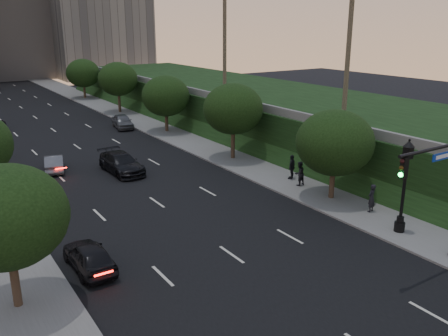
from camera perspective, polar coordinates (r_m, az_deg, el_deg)
ground at (r=21.84m, az=8.57°, el=-15.37°), size 160.00×160.00×0.00m
road_surface at (r=46.76m, az=-16.55°, el=1.96°), size 16.00×140.00×0.02m
sidewalk_right at (r=50.48m, az=-5.40°, el=3.76°), size 4.50×140.00×0.15m
embankment at (r=54.89m, az=6.51°, el=6.86°), size 18.00×90.00×4.00m
parapet_wall at (r=49.57m, az=-1.08°, el=8.62°), size 0.35×90.00×0.70m
office_block_mid at (r=116.99m, az=-25.17°, el=16.22°), size 22.00×18.00×26.00m
tree_right_a at (r=32.33m, az=13.19°, el=2.98°), size 5.20×5.20×6.24m
tree_right_b at (r=41.20m, az=1.10°, el=7.12°), size 5.20×5.20×6.74m
tree_right_c at (r=52.39m, az=-7.03°, el=8.59°), size 5.20×5.20×6.24m
tree_right_d at (r=65.08m, az=-12.65°, el=10.40°), size 5.20×5.20×6.74m
tree_right_e at (r=79.26m, az=-16.61°, el=10.88°), size 5.20×5.20×6.24m
tree_left_a at (r=21.00m, az=-24.78°, el=-5.34°), size 5.00×5.00×6.34m
street_lamp at (r=28.46m, az=20.80°, el=-2.55°), size 0.64×0.64×5.62m
sedan_near_left at (r=24.50m, az=-15.93°, el=-10.13°), size 1.76×4.24×1.44m
sedan_mid_left at (r=41.11m, az=-19.76°, el=0.57°), size 2.35×4.29×1.34m
sedan_near_right at (r=39.11m, az=-12.25°, el=0.58°), size 2.43×5.58×1.60m
sedan_far_right at (r=55.90m, az=-12.12°, el=5.51°), size 2.57×4.87×1.58m
pedestrian_a at (r=31.36m, az=17.31°, el=-3.46°), size 0.75×0.58×1.82m
pedestrian_b at (r=35.20m, az=9.05°, el=-0.65°), size 0.92×0.74×1.80m
pedestrian_c at (r=36.56m, az=8.16°, el=0.14°), size 1.20×0.97×1.91m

